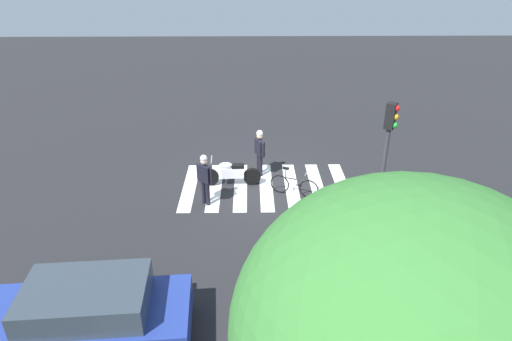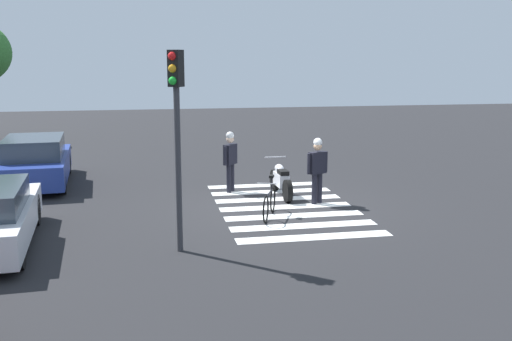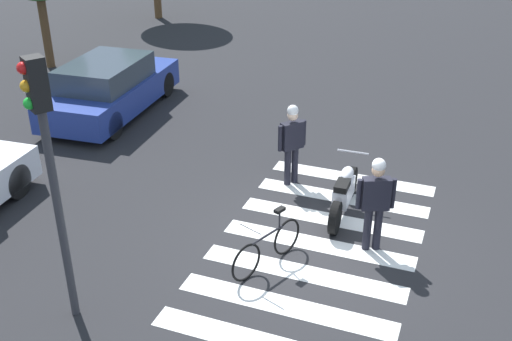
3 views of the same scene
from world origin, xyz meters
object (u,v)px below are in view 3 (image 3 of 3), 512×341
at_px(leaning_bicycle, 267,247).
at_px(officer_by_motorcycle, 292,139).
at_px(car_blue_hatchback, 110,88).
at_px(traffic_light_pole, 47,153).
at_px(police_motorcycle, 344,192).
at_px(officer_on_foot, 376,198).

height_order(leaning_bicycle, officer_by_motorcycle, officer_by_motorcycle).
bearing_deg(car_blue_hatchback, traffic_light_pole, -151.39).
height_order(police_motorcycle, traffic_light_pole, traffic_light_pole).
bearing_deg(traffic_light_pole, car_blue_hatchback, 28.61).
distance_m(leaning_bicycle, officer_by_motorcycle, 3.04).
relative_size(officer_by_motorcycle, traffic_light_pole, 0.44).
relative_size(officer_on_foot, car_blue_hatchback, 0.38).
xyz_separation_m(police_motorcycle, officer_by_motorcycle, (0.79, 1.31, 0.56)).
bearing_deg(leaning_bicycle, officer_by_motorcycle, 10.35).
xyz_separation_m(police_motorcycle, officer_on_foot, (-1.01, -0.75, 0.57)).
bearing_deg(officer_by_motorcycle, car_blue_hatchback, 70.04).
height_order(police_motorcycle, officer_on_foot, officer_on_foot).
bearing_deg(car_blue_hatchback, leaning_bicycle, -128.72).
bearing_deg(car_blue_hatchback, officer_on_foot, -116.50).
height_order(police_motorcycle, officer_by_motorcycle, officer_by_motorcycle).
height_order(officer_on_foot, traffic_light_pole, traffic_light_pole).
xyz_separation_m(leaning_bicycle, traffic_light_pole, (-2.19, 2.31, 2.33)).
distance_m(officer_on_foot, officer_by_motorcycle, 2.74).
bearing_deg(officer_on_foot, leaning_bicycle, 126.30).
xyz_separation_m(police_motorcycle, traffic_light_pole, (-4.33, 3.09, 2.25)).
height_order(police_motorcycle, leaning_bicycle, police_motorcycle).
relative_size(leaning_bicycle, officer_on_foot, 0.90).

